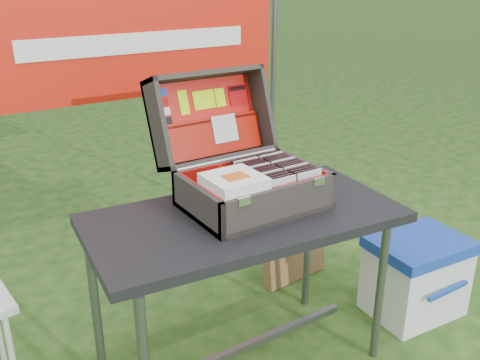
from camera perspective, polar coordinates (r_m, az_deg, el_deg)
table at (r=2.27m, az=0.44°, el=-12.30°), size 1.27×0.73×0.76m
table_top at (r=2.09m, az=0.47°, el=-4.09°), size 1.27×0.73×0.04m
table_leg_fr at (r=2.43m, az=14.75°, el=-11.05°), size 0.04×0.04×0.72m
table_leg_bl at (r=2.28m, az=-15.06°, el=-13.64°), size 0.04×0.04×0.72m
table_leg_br at (r=2.73m, az=7.26°, el=-6.65°), size 0.04×0.04×0.72m
table_brace at (r=2.42m, az=0.42°, el=-17.40°), size 1.06×0.03×0.03m
suitcase at (r=2.10m, az=0.58°, el=3.70°), size 0.53×0.54×0.48m
suitcase_base_bottom at (r=2.14m, az=1.45°, el=-2.53°), size 0.53×0.38×0.02m
suitcase_base_wall_front at (r=1.98m, az=4.39°, el=-2.70°), size 0.53×0.02×0.14m
suitcase_base_wall_back at (r=2.25m, az=-1.11°, el=0.43°), size 0.53×0.02×0.14m
suitcase_base_wall_left at (r=1.99m, az=-4.59°, el=-2.57°), size 0.02×0.38×0.14m
suitcase_base_wall_right at (r=2.26m, az=6.80°, el=0.33°), size 0.02×0.38×0.14m
suitcase_liner_floor at (r=2.13m, az=1.46°, el=-2.21°), size 0.49×0.34×0.01m
suitcase_latch_left at (r=1.86m, az=0.45°, el=-2.29°), size 0.05×0.01×0.03m
suitcase_latch_right at (r=2.05m, az=8.41°, el=-0.16°), size 0.05×0.01×0.03m
suitcase_hinge at (r=2.24m, az=-1.26°, el=2.21°), size 0.48×0.02×0.02m
suitcase_lid_back at (r=2.35m, az=-3.71°, el=6.59°), size 0.53×0.14×0.36m
suitcase_lid_rim_far at (r=2.31m, az=-3.84°, el=11.13°), size 0.53×0.14×0.07m
suitcase_lid_rim_near at (r=2.30m, az=-2.19°, el=2.38°), size 0.53×0.14×0.07m
suitcase_lid_rim_left at (r=2.19m, az=-8.81°, el=5.76°), size 0.02×0.26×0.40m
suitcase_lid_rim_right at (r=2.43m, az=2.23°, el=7.61°), size 0.02×0.26×0.40m
suitcase_lid_liner at (r=2.34m, az=-3.55°, el=6.63°), size 0.48×0.12×0.32m
suitcase_liner_wall_front at (r=1.99m, az=4.17°, el=-2.30°), size 0.49×0.01×0.12m
suitcase_liner_wall_back at (r=2.24m, az=-0.93°, el=0.58°), size 0.49×0.01×0.12m
suitcase_liner_wall_left at (r=2.00m, az=-4.26°, el=-2.22°), size 0.01×0.34×0.12m
suitcase_liner_wall_right at (r=2.25m, az=6.55°, el=0.51°), size 0.01×0.34×0.12m
suitcase_lid_pocket at (r=2.32m, az=-2.94°, el=4.55°), size 0.47×0.08×0.15m
suitcase_pocket_edge at (r=2.32m, az=-3.21°, el=6.41°), size 0.46×0.03×0.03m
suitcase_pocket_cd at (r=2.33m, az=-1.65°, el=5.50°), size 0.12×0.05×0.12m
lid_sticker_cc_a at (r=2.26m, az=-8.46°, el=9.23°), size 0.05×0.01×0.03m
lid_sticker_cc_b at (r=2.25m, az=-8.26°, el=8.23°), size 0.05×0.01×0.03m
lid_sticker_cc_c at (r=2.25m, az=-8.06°, el=7.24°), size 0.05×0.01×0.03m
lid_sticker_cc_d at (r=2.25m, az=-7.87°, el=6.24°), size 0.05×0.01×0.03m
lid_card_neon_tall at (r=2.29m, az=-6.03°, el=8.20°), size 0.04×0.04×0.10m
lid_card_neon_main at (r=2.34m, az=-3.85°, el=8.54°), size 0.10×0.03×0.08m
lid_card_neon_small at (r=2.38m, az=-2.14°, el=8.79°), size 0.05×0.03×0.08m
lid_sticker_band at (r=2.43m, az=-0.20°, el=9.07°), size 0.09×0.03×0.09m
lid_sticker_band_bar at (r=2.43m, az=-0.33°, el=9.76°), size 0.09×0.01×0.02m
cd_left_0 at (r=2.02m, az=4.56°, el=-1.55°), size 0.12×0.01×0.13m
cd_left_1 at (r=2.03m, az=4.20°, el=-1.36°), size 0.12×0.01×0.13m
cd_left_2 at (r=2.05m, az=3.85°, el=-1.17°), size 0.12×0.01×0.13m
cd_left_3 at (r=2.06m, az=3.50°, el=-0.98°), size 0.12×0.01×0.13m
cd_left_4 at (r=2.08m, az=3.16°, el=-0.79°), size 0.12×0.01×0.13m
cd_left_5 at (r=2.10m, az=2.83°, el=-0.61°), size 0.12×0.01×0.13m
cd_left_6 at (r=2.11m, az=2.50°, el=-0.43°), size 0.12×0.01×0.13m
cd_left_7 at (r=2.13m, az=2.18°, el=-0.26°), size 0.12×0.01×0.13m
cd_left_8 at (r=2.14m, az=1.85°, el=-0.08°), size 0.12×0.01×0.13m
cd_left_9 at (r=2.16m, az=1.54°, el=0.09°), size 0.12×0.01×0.13m
cd_left_10 at (r=2.17m, az=1.23°, el=0.26°), size 0.12×0.01×0.13m
cd_left_11 at (r=2.19m, az=0.92°, el=0.43°), size 0.12×0.01×0.13m
cd_left_12 at (r=2.21m, az=0.62°, el=0.59°), size 0.12×0.01×0.13m
cd_left_13 at (r=2.22m, az=0.32°, el=0.75°), size 0.12×0.01×0.13m
cd_right_0 at (r=2.09m, az=7.34°, el=-0.79°), size 0.12×0.01×0.13m
cd_right_1 at (r=2.11m, az=6.98°, el=-0.61°), size 0.12×0.01×0.13m
cd_right_2 at (r=2.12m, az=6.62°, el=-0.43°), size 0.12×0.01×0.13m
cd_right_3 at (r=2.14m, az=6.27°, el=-0.26°), size 0.12×0.01×0.13m
cd_right_4 at (r=2.15m, az=5.92°, el=-0.08°), size 0.12×0.01×0.13m
cd_right_5 at (r=2.17m, az=5.58°, el=0.09°), size 0.12×0.01×0.13m
cd_right_6 at (r=2.18m, az=5.24°, el=0.26°), size 0.12×0.01×0.13m
cd_right_7 at (r=2.20m, az=4.90°, el=0.42°), size 0.12×0.01×0.13m
cd_right_8 at (r=2.21m, az=4.57°, el=0.59°), size 0.12×0.01×0.13m
cd_right_9 at (r=2.23m, az=4.25°, el=0.75°), size 0.12×0.01×0.13m
cd_right_10 at (r=2.24m, az=3.93°, el=0.91°), size 0.12×0.01×0.13m
cd_right_11 at (r=2.26m, az=3.61°, el=1.07°), size 0.12×0.01×0.13m
cd_right_12 at (r=2.28m, az=3.30°, el=1.22°), size 0.12×0.01×0.13m
cd_right_13 at (r=2.29m, az=2.99°, el=1.37°), size 0.12×0.01×0.13m
songbook_0 at (r=1.96m, az=-0.65°, el=-0.57°), size 0.20×0.20×0.00m
songbook_1 at (r=1.96m, az=-0.65°, el=-0.43°), size 0.20×0.20×0.00m
songbook_2 at (r=1.96m, az=-0.65°, el=-0.30°), size 0.20×0.20×0.00m
songbook_3 at (r=1.96m, az=-0.65°, el=-0.16°), size 0.20×0.20×0.00m
songbook_4 at (r=1.96m, az=-0.65°, el=-0.03°), size 0.20×0.20×0.00m
songbook_5 at (r=1.95m, az=-0.65°, el=0.11°), size 0.20×0.20×0.00m
songbook_6 at (r=1.95m, az=-0.65°, el=0.25°), size 0.20×0.20×0.00m
songbook_7 at (r=1.95m, az=-0.65°, el=0.38°), size 0.20×0.20×0.00m
songbook_graphic at (r=1.94m, az=-0.49°, el=0.40°), size 0.09×0.07×0.00m
cooler at (r=2.87m, az=18.23°, el=-9.69°), size 0.49×0.39×0.41m
cooler_body at (r=2.89m, az=18.16°, el=-10.16°), size 0.47×0.37×0.35m
cooler_lid at (r=2.79m, az=18.65°, el=-6.56°), size 0.49×0.39×0.06m
cooler_handle at (r=2.77m, az=21.29°, el=-10.94°), size 0.28×0.02×0.02m
cardboard_box at (r=3.02m, az=5.76°, el=-6.72°), size 0.42×0.14×0.43m
banner_post_right at (r=3.32m, az=3.48°, el=7.73°), size 0.03×0.03×1.70m
banner at (r=2.81m, az=-10.73°, el=14.22°), size 1.60×0.02×0.55m
banner_text at (r=2.80m, az=-10.63°, el=14.19°), size 1.20×0.00×0.10m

